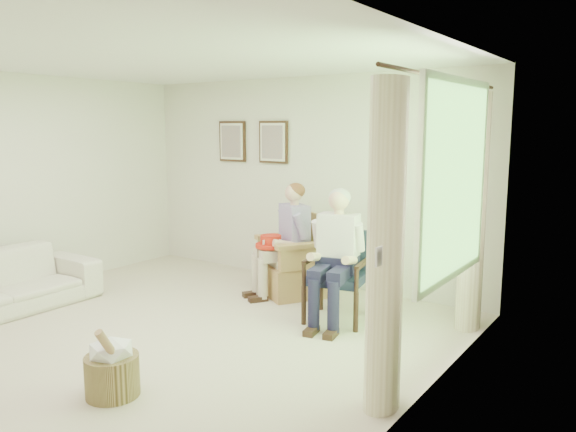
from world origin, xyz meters
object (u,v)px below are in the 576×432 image
object	(u,v)px
hatbox	(112,366)
red_hat	(271,243)
person_wicker	(289,233)
person_dark	(335,248)
wicker_armchair	(295,269)
wood_armchair	(342,271)

from	to	relation	value
hatbox	red_hat	bearing A→B (deg)	100.58
hatbox	person_wicker	bearing A→B (deg)	97.22
person_dark	hatbox	world-z (taller)	person_dark
wicker_armchair	hatbox	world-z (taller)	wicker_armchair
hatbox	person_dark	bearing A→B (deg)	76.79
person_wicker	hatbox	size ratio (longest dim) A/B	2.24
wood_armchair	person_dark	distance (m)	0.32
wicker_armchair	hatbox	xyz separation A→B (m)	(0.36, -2.94, -0.07)
wicker_armchair	person_dark	size ratio (longest dim) A/B	0.71
wicker_armchair	person_dark	distance (m)	1.19
wicker_armchair	red_hat	size ratio (longest dim) A/B	2.62
wood_armchair	person_dark	world-z (taller)	person_dark
wood_armchair	hatbox	size ratio (longest dim) A/B	1.57
wicker_armchair	person_wicker	bearing A→B (deg)	-58.26
wood_armchair	hatbox	bearing A→B (deg)	-113.95
hatbox	wicker_armchair	bearing A→B (deg)	96.92
red_hat	hatbox	bearing A→B (deg)	-79.42
person_wicker	person_dark	world-z (taller)	person_dark
red_hat	hatbox	xyz separation A→B (m)	(0.49, -2.64, -0.43)
wicker_armchair	person_wicker	distance (m)	0.47
red_hat	person_wicker	bearing A→B (deg)	51.30
wood_armchair	wicker_armchair	bearing A→B (deg)	141.08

